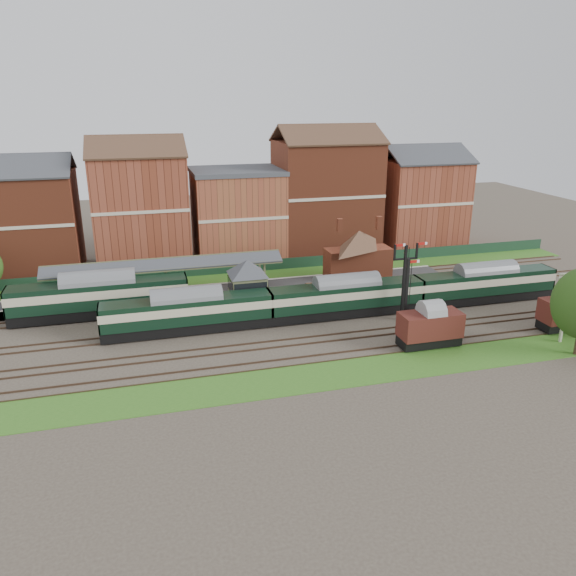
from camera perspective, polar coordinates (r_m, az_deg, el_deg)
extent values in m
plane|color=#473D33|center=(57.62, -0.49, -3.54)|extent=(160.00, 160.00, 0.00)
cube|color=#2D6619|center=(72.26, -3.72, 1.20)|extent=(90.00, 4.50, 0.06)
cube|color=#2D6619|center=(47.20, 3.27, -8.91)|extent=(90.00, 5.00, 0.06)
cube|color=#193823|center=(73.92, -4.04, 2.19)|extent=(90.00, 0.12, 1.50)
cube|color=#2D2D2D|center=(65.48, -6.90, -0.38)|extent=(55.00, 3.40, 1.00)
cube|color=#5C704F|center=(59.51, -4.08, -1.59)|extent=(3.40, 3.20, 2.40)
cube|color=brown|center=(58.77, -4.13, 0.41)|extent=(3.60, 3.40, 2.00)
pyramid|color=#383A3F|center=(58.22, -4.17, 2.09)|extent=(5.40, 5.40, 1.60)
cube|color=brown|center=(61.46, 3.25, -0.99)|extent=(3.00, 2.40, 2.20)
cube|color=#4C3323|center=(60.40, 3.47, 0.10)|extent=(3.20, 1.34, 0.79)
cube|color=#4C3323|center=(61.56, 3.09, 0.48)|extent=(3.20, 1.34, 0.79)
cube|color=brown|center=(69.08, 7.11, 2.61)|extent=(8.00, 3.00, 3.50)
pyramid|color=#4C3323|center=(68.33, 7.20, 4.90)|extent=(8.10, 8.10, 2.20)
cube|color=brown|center=(67.32, 5.24, 5.19)|extent=(0.60, 0.60, 1.60)
cube|color=brown|center=(69.19, 9.15, 5.41)|extent=(0.60, 0.60, 1.60)
cube|color=brown|center=(63.56, -22.12, -0.20)|extent=(0.22, 0.22, 3.40)
cube|color=brown|center=(66.84, -2.90, 2.12)|extent=(0.22, 0.22, 3.40)
cube|color=#383A3F|center=(62.81, -12.34, 2.39)|extent=(26.00, 1.99, 0.90)
cube|color=#383A3F|center=(64.64, -12.44, 2.86)|extent=(26.00, 1.99, 0.90)
cube|color=brown|center=(63.62, -12.41, 2.96)|extent=(26.00, 0.20, 0.20)
cube|color=black|center=(58.10, 11.67, 0.46)|extent=(0.25, 0.25, 8.00)
cube|color=black|center=(57.34, 11.84, 2.92)|extent=(2.60, 0.18, 0.18)
cube|color=#B2140F|center=(56.67, 11.35, 4.29)|extent=(1.10, 0.08, 0.25)
cube|color=#B2140F|center=(57.77, 13.49, 4.41)|extent=(1.10, 0.08, 0.25)
cube|color=black|center=(53.45, 11.88, -1.21)|extent=(0.25, 0.25, 8.00)
cube|color=#B2140F|center=(52.56, 12.68, 2.64)|extent=(1.10, 0.08, 0.25)
cube|color=beige|center=(57.87, 26.37, -1.80)|extent=(0.22, 0.22, 7.00)
cube|color=beige|center=(56.89, 26.85, 1.31)|extent=(2.60, 0.15, 0.15)
cube|color=brown|center=(79.39, -25.55, 5.83)|extent=(14.00, 10.00, 13.00)
cube|color=brown|center=(77.85, -14.70, 7.60)|extent=(12.00, 10.00, 15.00)
cube|color=brown|center=(79.30, -5.13, 7.24)|extent=(12.00, 10.00, 12.00)
cube|color=brown|center=(82.14, 3.89, 9.10)|extent=(14.00, 10.00, 16.00)
cube|color=brown|center=(88.38, 13.21, 8.37)|extent=(12.00, 10.00, 13.00)
cube|color=black|center=(55.90, -10.10, -3.85)|extent=(16.46, 2.30, 1.01)
cube|color=black|center=(55.27, -10.20, -2.23)|extent=(16.46, 2.56, 2.38)
cube|color=beige|center=(55.17, -10.21, -1.96)|extent=(16.48, 2.60, 0.82)
cube|color=slate|center=(54.81, -10.28, -0.94)|extent=(16.46, 2.56, 0.55)
cube|color=black|center=(59.35, 5.91, -2.26)|extent=(16.46, 2.30, 1.01)
cube|color=black|center=(58.76, 5.97, -0.73)|extent=(16.46, 2.56, 2.38)
cube|color=beige|center=(58.66, 5.98, -0.46)|extent=(16.48, 2.60, 0.82)
cube|color=slate|center=(58.32, 6.01, 0.50)|extent=(16.46, 2.56, 0.55)
cube|color=black|center=(66.79, 19.22, -0.80)|extent=(16.46, 2.30, 1.01)
cube|color=black|center=(66.27, 19.38, 0.57)|extent=(16.46, 2.56, 2.38)
cube|color=beige|center=(66.18, 19.41, 0.81)|extent=(16.48, 2.60, 0.82)
cube|color=slate|center=(65.88, 19.51, 1.67)|extent=(16.46, 2.56, 0.55)
cube|color=black|center=(61.96, -18.42, -2.20)|extent=(17.99, 2.52, 1.10)
cube|color=black|center=(61.35, -18.60, -0.59)|extent=(17.99, 2.80, 2.60)
cube|color=beige|center=(61.25, -18.63, -0.31)|extent=(18.01, 2.84, 0.90)
cube|color=slate|center=(60.90, -18.74, 0.70)|extent=(17.99, 2.80, 0.60)
cube|color=black|center=(53.81, 14.11, -5.16)|extent=(5.72, 2.11, 0.86)
cube|color=#431C13|center=(53.20, 14.24, -3.62)|extent=(5.72, 2.48, 2.29)
cube|color=gray|center=(52.74, 14.35, -2.35)|extent=(5.72, 2.48, 0.42)
cube|color=black|center=(62.32, 26.40, -3.27)|extent=(5.58, 2.05, 0.84)
cube|color=#431C13|center=(61.81, 26.61, -1.95)|extent=(5.58, 2.42, 2.23)
cube|color=gray|center=(61.42, 26.78, -0.88)|extent=(5.58, 2.42, 0.41)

